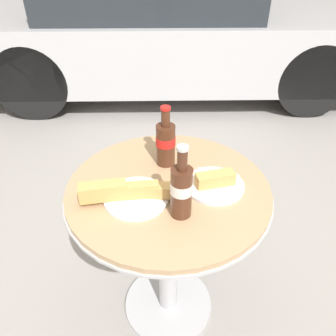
% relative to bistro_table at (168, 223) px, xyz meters
% --- Properties ---
extents(ground_plane, '(30.00, 30.00, 0.00)m').
position_rel_bistro_table_xyz_m(ground_plane, '(0.00, 0.00, -0.53)').
color(ground_plane, gray).
extents(bistro_table, '(0.71, 0.71, 0.71)m').
position_rel_bistro_table_xyz_m(bistro_table, '(0.00, 0.00, 0.00)').
color(bistro_table, '#B7B7BC').
rests_on(bistro_table, ground_plane).
extents(cola_bottle_left, '(0.07, 0.07, 0.23)m').
position_rel_bistro_table_xyz_m(cola_bottle_left, '(-0.01, 0.14, 0.27)').
color(cola_bottle_left, '#4C2819').
rests_on(cola_bottle_left, bistro_table).
extents(cola_bottle_right, '(0.07, 0.07, 0.24)m').
position_rel_bistro_table_xyz_m(cola_bottle_right, '(0.04, -0.14, 0.28)').
color(cola_bottle_right, '#4C2819').
rests_on(cola_bottle_right, bistro_table).
extents(lunch_plate_near, '(0.33, 0.21, 0.07)m').
position_rel_bistro_table_xyz_m(lunch_plate_near, '(-0.12, -0.07, 0.21)').
color(lunch_plate_near, white).
rests_on(lunch_plate_near, bistro_table).
extents(lunch_plate_far, '(0.20, 0.20, 0.06)m').
position_rel_bistro_table_xyz_m(lunch_plate_far, '(0.16, -0.01, 0.20)').
color(lunch_plate_far, white).
rests_on(lunch_plate_far, bistro_table).
extents(parked_car, '(4.10, 1.65, 1.22)m').
position_rel_bistro_table_xyz_m(parked_car, '(0.04, 2.72, 0.05)').
color(parked_car, '#B7B7BC').
rests_on(parked_car, ground_plane).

